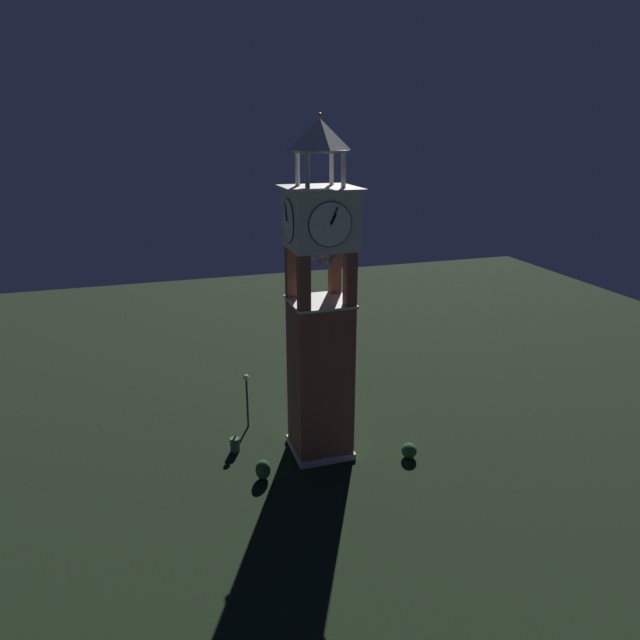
# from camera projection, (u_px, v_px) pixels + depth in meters

# --- Properties ---
(ground) EXTENTS (80.00, 80.00, 0.00)m
(ground) POSITION_uv_depth(u_px,v_px,m) (320.00, 450.00, 31.17)
(ground) COLOR black
(clock_tower) EXTENTS (3.49, 3.49, 17.54)m
(clock_tower) POSITION_uv_depth(u_px,v_px,m) (320.00, 324.00, 28.79)
(clock_tower) COLOR brown
(clock_tower) RESTS_ON ground
(park_bench) EXTENTS (0.64, 1.64, 0.95)m
(park_bench) POSITION_uv_depth(u_px,v_px,m) (307.00, 407.00, 34.97)
(park_bench) COLOR brown
(park_bench) RESTS_ON ground
(lamp_post) EXTENTS (0.36, 0.36, 3.38)m
(lamp_post) POSITION_uv_depth(u_px,v_px,m) (247.00, 390.00, 32.84)
(lamp_post) COLOR black
(lamp_post) RESTS_ON ground
(trash_bin) EXTENTS (0.52, 0.52, 0.80)m
(trash_bin) POSITION_uv_depth(u_px,v_px,m) (235.00, 445.00, 30.90)
(trash_bin) COLOR #38513D
(trash_bin) RESTS_ON ground
(shrub_near_entry) EXTENTS (0.76, 0.76, 1.07)m
(shrub_near_entry) POSITION_uv_depth(u_px,v_px,m) (263.00, 470.00, 28.40)
(shrub_near_entry) COLOR #28562D
(shrub_near_entry) RESTS_ON ground
(shrub_left_of_tower) EXTENTS (0.82, 0.82, 0.85)m
(shrub_left_of_tower) POSITION_uv_depth(u_px,v_px,m) (409.00, 451.00, 30.29)
(shrub_left_of_tower) COLOR #28562D
(shrub_left_of_tower) RESTS_ON ground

